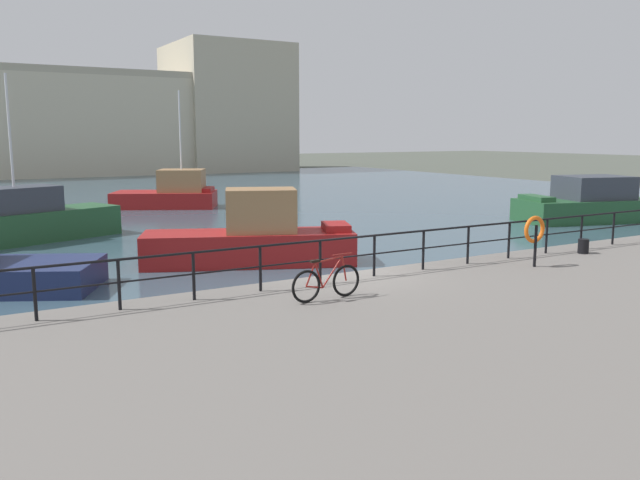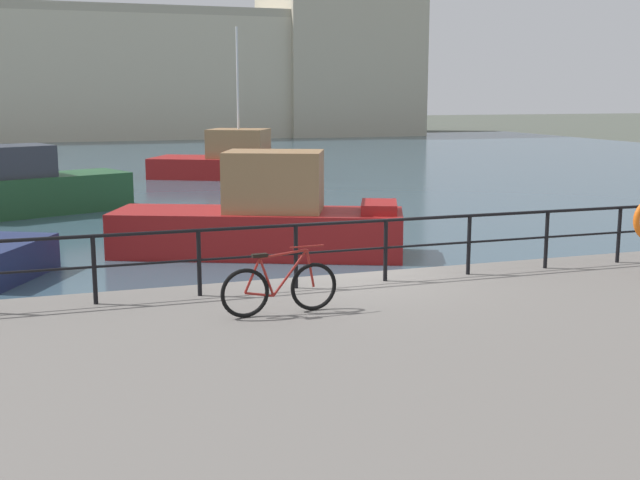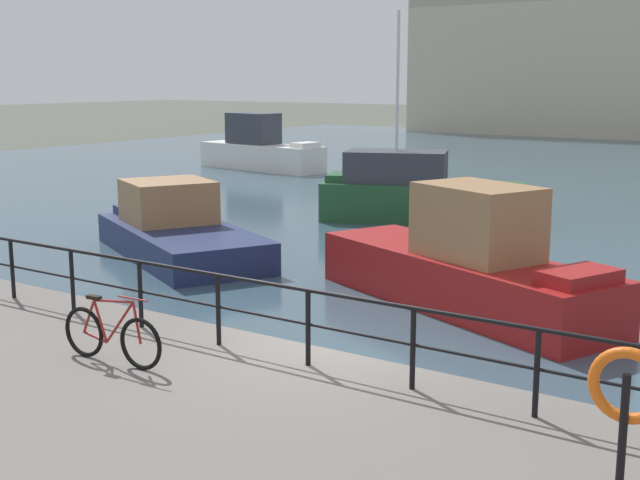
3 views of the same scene
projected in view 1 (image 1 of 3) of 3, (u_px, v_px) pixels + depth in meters
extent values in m
plane|color=#4C5147|center=(347.00, 299.00, 17.06)|extent=(240.00, 240.00, 0.00)
cube|color=#385160|center=(101.00, 200.00, 42.79)|extent=(80.00, 60.00, 0.01)
cube|color=slate|center=(544.00, 358.00, 11.46)|extent=(56.00, 13.00, 0.73)
cube|color=#C1B79E|center=(36.00, 127.00, 68.24)|extent=(56.26, 12.19, 10.33)
cube|color=#B2A891|center=(227.00, 109.00, 78.70)|extent=(12.82, 13.41, 14.91)
cube|color=#A49C86|center=(39.00, 68.00, 62.42)|extent=(56.26, 0.60, 0.70)
cube|color=maroon|center=(165.00, 200.00, 38.48)|extent=(6.60, 5.30, 0.95)
cube|color=#997047|center=(182.00, 181.00, 38.35)|extent=(3.32, 3.18, 1.32)
cube|color=maroon|center=(207.00, 189.00, 38.50)|extent=(1.57, 2.12, 0.24)
cylinder|color=silver|center=(180.00, 130.00, 37.87)|extent=(0.10, 0.10, 4.58)
cube|color=#23512D|center=(38.00, 225.00, 26.45)|extent=(6.78, 4.36, 1.24)
cube|color=#333842|center=(15.00, 200.00, 25.58)|extent=(3.64, 2.84, 1.01)
cylinder|color=silver|center=(9.00, 131.00, 25.14)|extent=(0.10, 0.10, 4.39)
cube|color=#23512D|center=(586.00, 210.00, 32.35)|extent=(7.30, 4.63, 1.11)
cube|color=#333842|center=(594.00, 187.00, 32.26)|extent=(3.84, 3.26, 1.15)
cube|color=#23512D|center=(536.00, 198.00, 31.53)|extent=(1.33, 2.19, 0.24)
cube|color=maroon|center=(249.00, 248.00, 21.58)|extent=(7.21, 4.58, 1.09)
cube|color=#997047|center=(261.00, 210.00, 21.43)|extent=(2.73, 2.36, 1.44)
cube|color=maroon|center=(336.00, 227.00, 21.84)|extent=(1.32, 1.62, 0.24)
cylinder|color=black|center=(35.00, 294.00, 12.42)|extent=(0.07, 0.07, 1.05)
cylinder|color=black|center=(119.00, 285.00, 13.21)|extent=(0.07, 0.07, 1.05)
cylinder|color=black|center=(194.00, 276.00, 14.00)|extent=(0.07, 0.07, 1.05)
cylinder|color=black|center=(260.00, 269.00, 14.80)|extent=(0.07, 0.07, 1.05)
cylinder|color=black|center=(320.00, 262.00, 15.59)|extent=(0.07, 0.07, 1.05)
cylinder|color=black|center=(374.00, 256.00, 16.39)|extent=(0.07, 0.07, 1.05)
cylinder|color=black|center=(423.00, 250.00, 17.18)|extent=(0.07, 0.07, 1.05)
cylinder|color=black|center=(468.00, 245.00, 17.98)|extent=(0.07, 0.07, 1.05)
cylinder|color=black|center=(509.00, 241.00, 18.77)|extent=(0.07, 0.07, 1.05)
cylinder|color=black|center=(547.00, 236.00, 19.56)|extent=(0.07, 0.07, 1.05)
cylinder|color=black|center=(581.00, 232.00, 20.36)|extent=(0.07, 0.07, 1.05)
cylinder|color=black|center=(613.00, 229.00, 21.15)|extent=(0.07, 0.07, 1.05)
cylinder|color=black|center=(375.00, 235.00, 16.30)|extent=(22.31, 0.06, 0.06)
cylinder|color=black|center=(374.00, 254.00, 16.38)|extent=(22.31, 0.04, 0.04)
torus|color=black|center=(346.00, 280.00, 14.35)|extent=(0.72, 0.10, 0.72)
torus|color=black|center=(306.00, 287.00, 13.78)|extent=(0.72, 0.10, 0.72)
cylinder|color=maroon|center=(333.00, 272.00, 14.11)|extent=(0.55, 0.07, 0.66)
cylinder|color=maroon|center=(319.00, 275.00, 13.92)|extent=(0.24, 0.05, 0.58)
cylinder|color=maroon|center=(329.00, 260.00, 14.01)|extent=(0.72, 0.08, 0.11)
cylinder|color=maroon|center=(315.00, 287.00, 13.90)|extent=(0.43, 0.06, 0.12)
cylinder|color=maroon|center=(311.00, 275.00, 13.80)|extent=(0.26, 0.05, 0.51)
cylinder|color=maroon|center=(344.00, 268.00, 14.28)|extent=(0.14, 0.04, 0.57)
cube|color=black|center=(315.00, 261.00, 13.81)|extent=(0.22, 0.10, 0.05)
cylinder|color=maroon|center=(342.00, 254.00, 14.19)|extent=(0.52, 0.05, 0.02)
cylinder|color=black|center=(583.00, 246.00, 19.59)|extent=(0.32, 0.32, 0.44)
cylinder|color=black|center=(535.00, 246.00, 17.55)|extent=(0.08, 0.08, 1.15)
torus|color=orange|center=(535.00, 229.00, 17.53)|extent=(0.75, 0.11, 0.75)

